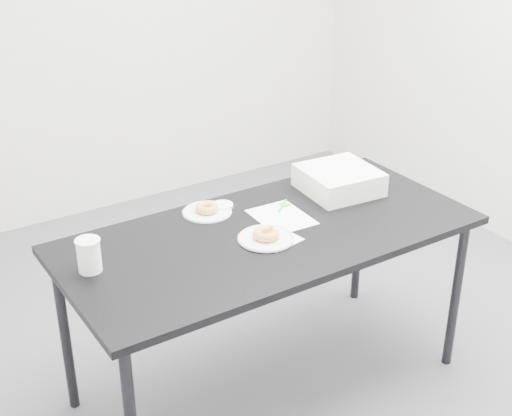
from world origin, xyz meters
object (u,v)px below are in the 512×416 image
plate_near (266,238)px  plate_far (207,212)px  coffee_cup (89,255)px  bakery_box (339,180)px  donut_far (207,208)px  table (269,244)px  pen (282,206)px  scorecard (281,217)px  donut_near (266,234)px

plate_near → plate_far: (-0.08, 0.34, -0.00)m
coffee_cup → bakery_box: 1.23m
plate_near → donut_far: size_ratio=2.28×
table → donut_far: size_ratio=17.22×
pen → plate_far: pen is taller
plate_far → scorecard: bearing=-40.7°
plate_near → coffee_cup: bearing=167.4°
donut_near → plate_far: 0.35m
plate_far → donut_far: bearing=0.0°
donut_near → table: bearing=45.6°
table → pen: bearing=42.1°
pen → plate_near: (-0.23, -0.21, -0.00)m
donut_far → coffee_cup: size_ratio=0.76×
plate_far → coffee_cup: 0.63m
coffee_cup → bakery_box: coffee_cup is taller
plate_far → donut_near: bearing=-77.1°
bakery_box → coffee_cup: bearing=-172.0°
donut_far → donut_near: bearing=-77.1°
pen → donut_far: 0.33m
table → pen: size_ratio=13.81×
scorecard → plate_near: 0.21m
plate_far → pen: bearing=-23.2°
table → plate_near: plate_near is taller
donut_near → donut_far: (-0.08, 0.34, -0.00)m
donut_near → plate_far: donut_near is taller
donut_far → bakery_box: (0.62, -0.13, 0.03)m
plate_near → donut_far: bearing=102.9°
donut_near → bakery_box: bearing=21.6°
donut_far → plate_far: bearing=0.0°
plate_near → coffee_cup: 0.70m
pen → plate_near: bearing=-177.4°
pen → bakery_box: 0.32m
donut_near → donut_far: bearing=102.9°
coffee_cup → bakery_box: (1.22, 0.06, -0.01)m
donut_far → coffee_cup: 0.63m
pen → table: bearing=-178.2°
plate_far → donut_far: 0.02m
donut_near → bakery_box: 0.59m
table → plate_far: (-0.13, 0.29, 0.06)m
plate_near → donut_near: donut_near is taller
donut_near → donut_far: 0.35m
pen → plate_near: pen is taller
scorecard → donut_far: donut_far is taller
pen → donut_near: size_ratio=1.16×
table → bakery_box: size_ratio=5.40×
plate_near → donut_far: 0.35m
bakery_box → table: bearing=-156.9°
donut_far → coffee_cup: bearing=-162.4°
scorecard → coffee_cup: (-0.85, 0.02, 0.06)m
table → donut_far: 0.33m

